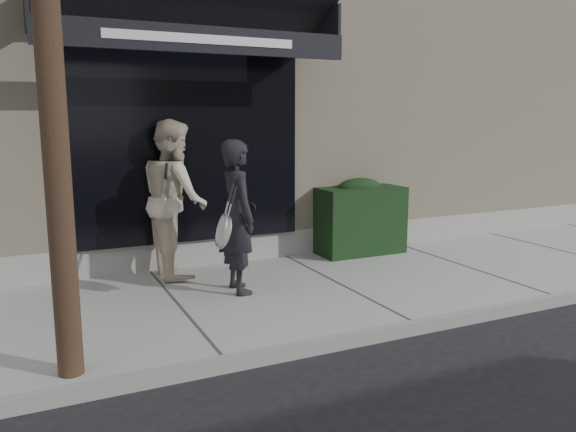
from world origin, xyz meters
TOP-DOWN VIEW (x-y plane):
  - ground at (0.00, 0.00)m, footprint 80.00×80.00m
  - sidewalk at (0.00, 0.00)m, footprint 20.00×3.00m
  - curb at (0.00, -1.55)m, footprint 20.00×0.10m
  - building_facade at (-0.01, 4.96)m, footprint 14.30×8.04m
  - hedge at (1.10, 1.25)m, footprint 1.30×0.70m
  - pedestrian_front at (-1.23, 0.18)m, footprint 0.65×0.84m
  - pedestrian_back at (-1.71, 1.20)m, footprint 0.78×0.99m

SIDE VIEW (x-z plane):
  - ground at x=0.00m, z-range 0.00..0.00m
  - sidewalk at x=0.00m, z-range 0.00..0.12m
  - curb at x=0.00m, z-range 0.00..0.14m
  - hedge at x=1.10m, z-range 0.09..1.23m
  - pedestrian_front at x=-1.23m, z-range 0.12..1.90m
  - pedestrian_back at x=-1.71m, z-range 0.12..2.13m
  - building_facade at x=-0.01m, z-range -0.08..5.56m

